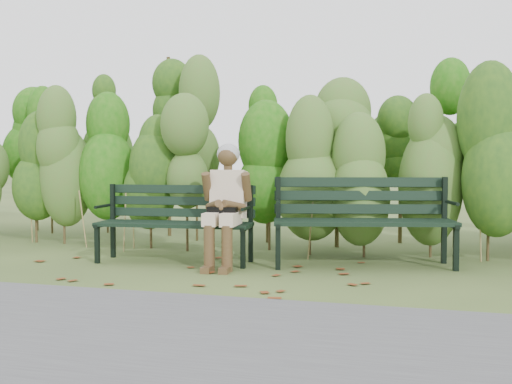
# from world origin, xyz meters

# --- Properties ---
(ground) EXTENTS (80.00, 80.00, 0.00)m
(ground) POSITION_xyz_m (0.00, 0.00, 0.00)
(ground) COLOR #374A22
(footpath) EXTENTS (60.00, 2.50, 0.01)m
(footpath) POSITION_xyz_m (0.00, -2.20, 0.01)
(footpath) COLOR #474749
(footpath) RESTS_ON ground
(hedge_band) EXTENTS (11.04, 1.67, 2.42)m
(hedge_band) POSITION_xyz_m (0.00, 1.86, 1.26)
(hedge_band) COLOR #47381E
(hedge_band) RESTS_ON ground
(leaf_litter) EXTENTS (5.59, 2.27, 0.01)m
(leaf_litter) POSITION_xyz_m (-0.19, -0.17, 0.00)
(leaf_litter) COLOR brown
(leaf_litter) RESTS_ON ground
(bench_left) EXTENTS (1.64, 0.64, 0.80)m
(bench_left) POSITION_xyz_m (-0.91, 0.54, 0.47)
(bench_left) COLOR black
(bench_left) RESTS_ON ground
(bench_right) EXTENTS (1.86, 0.96, 0.89)m
(bench_right) POSITION_xyz_m (0.98, 0.83, 0.52)
(bench_right) COLOR black
(bench_right) RESTS_ON ground
(seated_woman) EXTENTS (0.51, 0.74, 1.23)m
(seated_woman) POSITION_xyz_m (-0.33, 0.41, 0.69)
(seated_woman) COLOR beige
(seated_woman) RESTS_ON ground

